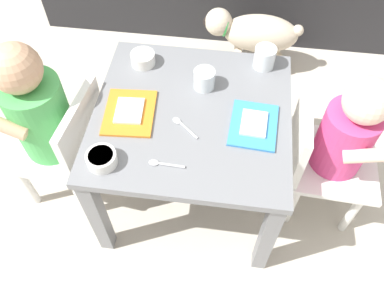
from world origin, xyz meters
The scene contains 13 objects.
ground_plane centered at (0.00, 0.00, 0.00)m, with size 7.00×7.00×0.00m, color beige.
dining_table centered at (0.00, 0.00, 0.37)m, with size 0.58×0.57×0.45m.
seated_child_left centered at (-0.45, -0.04, 0.41)m, with size 0.31×0.31×0.67m.
seated_child_right centered at (0.45, 0.01, 0.38)m, with size 0.29×0.29×0.62m.
dog centered at (0.18, 0.71, 0.20)m, with size 0.44×0.16×0.30m.
food_tray_left centered at (-0.18, -0.03, 0.45)m, with size 0.16×0.19×0.02m.
food_tray_right centered at (0.18, -0.03, 0.45)m, with size 0.14×0.18×0.02m.
water_cup_left centered at (0.02, 0.11, 0.47)m, with size 0.07×0.07×0.06m.
water_cup_right centered at (0.20, 0.23, 0.48)m, with size 0.07×0.07×0.07m.
cereal_bowl_left_side centered at (-0.18, 0.19, 0.47)m, with size 0.08×0.08×0.04m.
veggie_bowl_near centered at (-0.21, -0.21, 0.47)m, with size 0.08×0.08×0.04m.
spoon_by_left_tray centered at (-0.05, -0.19, 0.45)m, with size 0.10×0.02×0.01m.
spoon_by_right_tray centered at (-0.02, -0.05, 0.45)m, with size 0.08×0.08×0.01m.
Camera 1 is at (0.10, -0.76, 1.34)m, focal length 37.25 mm.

